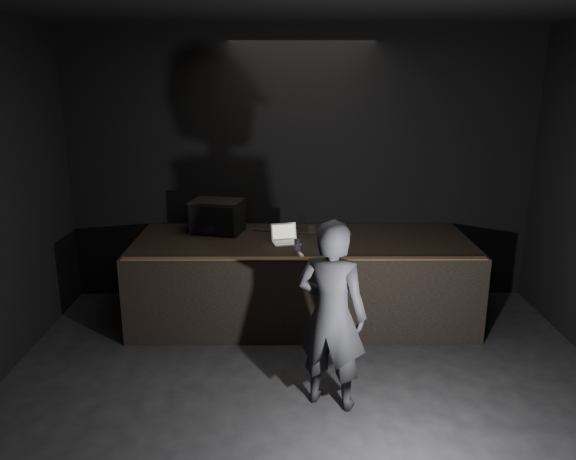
# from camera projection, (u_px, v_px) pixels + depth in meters

# --- Properties ---
(room_walls) EXTENTS (6.10, 7.10, 3.52)m
(room_walls) POSITION_uv_depth(u_px,v_px,m) (315.00, 212.00, 3.78)
(room_walls) COLOR black
(room_walls) RESTS_ON ground
(stage_riser) EXTENTS (4.00, 1.50, 1.00)m
(stage_riser) POSITION_uv_depth(u_px,v_px,m) (302.00, 279.00, 6.82)
(stage_riser) COLOR black
(stage_riser) RESTS_ON ground
(riser_lip) EXTENTS (3.92, 0.10, 0.01)m
(riser_lip) POSITION_uv_depth(u_px,v_px,m) (304.00, 258.00, 6.00)
(riser_lip) COLOR brown
(riser_lip) RESTS_ON stage_riser
(stage_monitor) EXTENTS (0.69, 0.57, 0.41)m
(stage_monitor) POSITION_uv_depth(u_px,v_px,m) (217.00, 216.00, 6.95)
(stage_monitor) COLOR black
(stage_monitor) RESTS_ON stage_riser
(cable) EXTENTS (0.82, 0.17, 0.02)m
(cable) POSITION_uv_depth(u_px,v_px,m) (285.00, 232.00, 6.99)
(cable) COLOR black
(cable) RESTS_ON stage_riser
(laptop) EXTENTS (0.35, 0.33, 0.21)m
(laptop) POSITION_uv_depth(u_px,v_px,m) (285.00, 238.00, 6.58)
(laptop) COLOR silver
(laptop) RESTS_ON stage_riser
(beer_can) EXTENTS (0.07, 0.07, 0.17)m
(beer_can) POSITION_uv_depth(u_px,v_px,m) (297.00, 247.00, 6.13)
(beer_can) COLOR silver
(beer_can) RESTS_ON stage_riser
(plastic_cup) EXTENTS (0.09, 0.09, 0.11)m
(plastic_cup) POSITION_uv_depth(u_px,v_px,m) (312.00, 230.00, 6.88)
(plastic_cup) COLOR white
(plastic_cup) RESTS_ON stage_riser
(wii_remote) EXTENTS (0.08, 0.17, 0.03)m
(wii_remote) POSITION_uv_depth(u_px,v_px,m) (300.00, 254.00, 6.10)
(wii_remote) COLOR white
(wii_remote) RESTS_ON stage_riser
(person) EXTENTS (0.75, 0.62, 1.74)m
(person) POSITION_uv_depth(u_px,v_px,m) (331.00, 315.00, 4.93)
(person) COLOR black
(person) RESTS_ON ground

